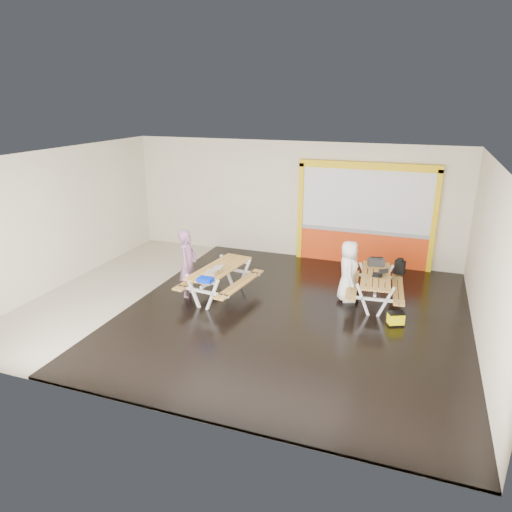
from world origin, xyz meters
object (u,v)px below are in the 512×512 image
at_px(picnic_table_left, 220,275).
at_px(dark_case, 350,295).
at_px(person_left, 188,264).
at_px(backpack, 400,266).
at_px(laptop_left, 213,270).
at_px(blue_pouch, 205,280).
at_px(laptop_right, 380,274).
at_px(picnic_table_right, 375,282).
at_px(person_right, 348,271).
at_px(toolbox, 376,262).
at_px(fluke_bag, 396,319).

bearing_deg(picnic_table_left, dark_case, 17.67).
height_order(person_left, backpack, person_left).
bearing_deg(laptop_left, dark_case, 24.10).
bearing_deg(blue_pouch, laptop_left, 96.93).
bearing_deg(laptop_left, laptop_right, 19.03).
distance_m(picnic_table_right, dark_case, 0.73).
relative_size(laptop_left, blue_pouch, 1.38).
bearing_deg(person_left, laptop_right, -84.49).
bearing_deg(picnic_table_left, person_left, -167.24).
distance_m(person_left, person_right, 3.85).
height_order(person_right, backpack, person_right).
relative_size(picnic_table_left, person_left, 1.26).
relative_size(picnic_table_left, picnic_table_right, 1.09).
relative_size(picnic_table_right, person_left, 1.15).
distance_m(toolbox, fluke_bag, 1.89).
bearing_deg(toolbox, picnic_table_right, -83.78).
bearing_deg(picnic_table_right, fluke_bag, -60.72).
relative_size(laptop_right, toolbox, 0.83).
distance_m(backpack, fluke_bag, 2.02).
xyz_separation_m(laptop_right, fluke_bag, (0.49, -1.00, -0.62)).
bearing_deg(dark_case, blue_pouch, -146.85).
xyz_separation_m(laptop_left, fluke_bag, (4.15, 0.27, -0.67)).
bearing_deg(laptop_right, fluke_bag, -63.92).
distance_m(person_right, toolbox, 0.90).
relative_size(picnic_table_right, fluke_bag, 4.92).
relative_size(picnic_table_left, blue_pouch, 6.66).
bearing_deg(fluke_bag, backpack, 92.46).
distance_m(laptop_right, fluke_bag, 1.27).
distance_m(picnic_table_left, blue_pouch, 0.99).
height_order(picnic_table_right, backpack, backpack).
xyz_separation_m(laptop_right, dark_case, (-0.65, 0.08, -0.68)).
relative_size(picnic_table_left, person_right, 1.47).
distance_m(laptop_left, toolbox, 4.00).
xyz_separation_m(picnic_table_left, person_right, (2.96, 0.83, 0.17)).
distance_m(blue_pouch, fluke_bag, 4.22).
xyz_separation_m(person_right, laptop_right, (0.71, 0.05, 0.01)).
height_order(blue_pouch, fluke_bag, blue_pouch).
distance_m(person_left, backpack, 5.24).
height_order(person_left, toolbox, person_left).
height_order(picnic_table_right, blue_pouch, blue_pouch).
bearing_deg(person_left, laptop_left, -113.11).
bearing_deg(picnic_table_left, toolbox, 23.53).
bearing_deg(picnic_table_left, laptop_right, 13.46).
distance_m(laptop_left, backpack, 4.63).
bearing_deg(person_right, fluke_bag, -141.03).
distance_m(picnic_table_right, toolbox, 0.69).
height_order(picnic_table_left, person_left, person_left).
bearing_deg(picnic_table_left, person_right, 15.62).
relative_size(toolbox, dark_case, 1.05).
xyz_separation_m(picnic_table_left, backpack, (4.08, 1.84, 0.08)).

